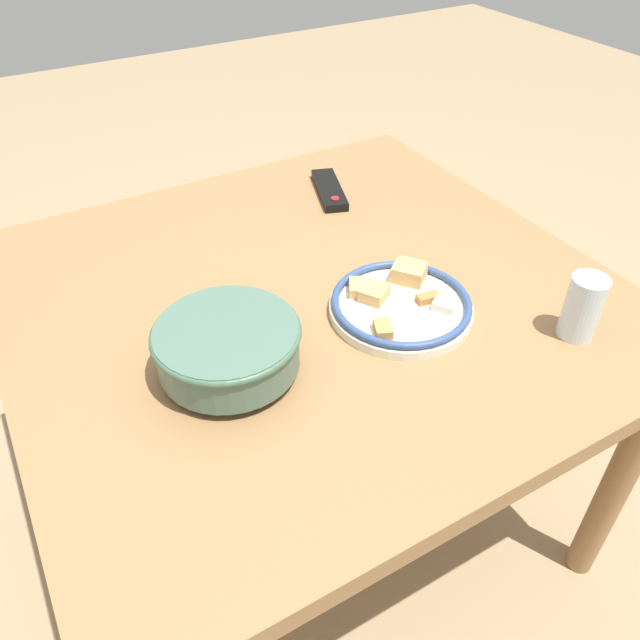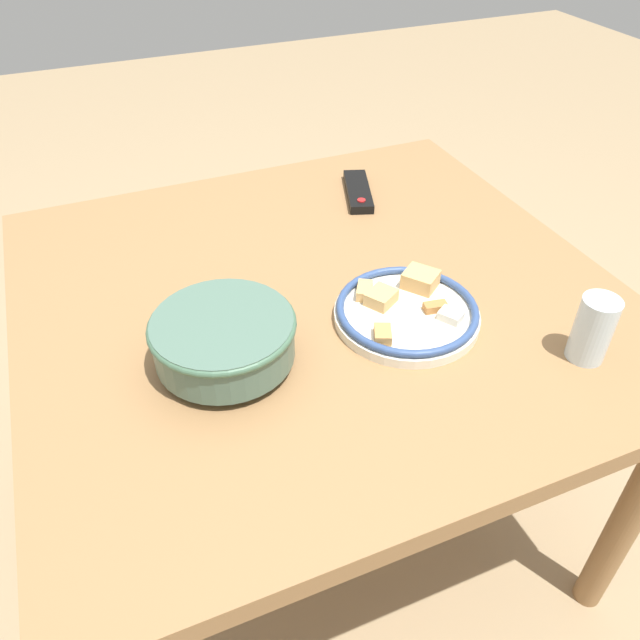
% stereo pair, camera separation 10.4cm
% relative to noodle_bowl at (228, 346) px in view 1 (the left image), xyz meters
% --- Properties ---
extents(ground_plane, '(8.00, 8.00, 0.00)m').
position_rel_noodle_bowl_xyz_m(ground_plane, '(0.22, 0.13, -0.76)').
color(ground_plane, '#9E8460').
extents(dining_table, '(1.10, 1.06, 0.70)m').
position_rel_noodle_bowl_xyz_m(dining_table, '(0.22, 0.13, -0.13)').
color(dining_table, olive).
rests_on(dining_table, ground_plane).
extents(noodle_bowl, '(0.24, 0.24, 0.09)m').
position_rel_noodle_bowl_xyz_m(noodle_bowl, '(0.00, 0.00, 0.00)').
color(noodle_bowl, '#4C6B5B').
rests_on(noodle_bowl, dining_table).
extents(food_plate, '(0.26, 0.26, 0.05)m').
position_rel_noodle_bowl_xyz_m(food_plate, '(0.33, -0.01, -0.04)').
color(food_plate, silver).
rests_on(food_plate, dining_table).
extents(tv_remote, '(0.11, 0.19, 0.02)m').
position_rel_noodle_bowl_xyz_m(tv_remote, '(0.45, 0.44, -0.04)').
color(tv_remote, black).
rests_on(tv_remote, dining_table).
extents(drinking_glass, '(0.06, 0.06, 0.12)m').
position_rel_noodle_bowl_xyz_m(drinking_glass, '(0.55, -0.21, 0.01)').
color(drinking_glass, silver).
rests_on(drinking_glass, dining_table).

